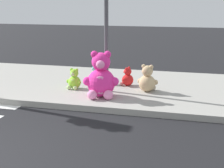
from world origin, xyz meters
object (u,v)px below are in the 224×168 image
(plush_tan, at_px, (147,81))
(plush_lime, at_px, (74,81))
(sign_pole, at_px, (106,27))
(plush_teal, at_px, (96,75))
(plush_pink_large, at_px, (101,79))
(plush_red, at_px, (127,78))

(plush_tan, height_order, plush_lime, plush_tan)
(sign_pole, distance_m, plush_teal, 1.74)
(sign_pole, relative_size, plush_lime, 5.63)
(plush_tan, distance_m, plush_teal, 1.69)
(plush_pink_large, relative_size, plush_teal, 1.96)
(sign_pole, bearing_deg, plush_red, 60.42)
(plush_pink_large, height_order, plush_red, plush_pink_large)
(plush_lime, bearing_deg, plush_tan, 7.01)
(sign_pole, relative_size, plush_pink_large, 2.77)
(sign_pole, height_order, plush_pink_large, sign_pole)
(sign_pole, bearing_deg, plush_teal, 124.88)
(plush_tan, bearing_deg, plush_lime, -172.99)
(plush_teal, bearing_deg, plush_pink_large, -67.42)
(plush_red, bearing_deg, plush_tan, -36.34)
(plush_tan, bearing_deg, plush_pink_large, -141.60)
(sign_pole, distance_m, plush_red, 1.69)
(plush_tan, xyz_separation_m, plush_teal, (-1.60, 0.54, -0.06))
(sign_pole, distance_m, plush_pink_large, 1.37)
(sign_pole, xyz_separation_m, plush_pink_large, (0.02, -0.58, -1.24))
(sign_pole, xyz_separation_m, plush_tan, (1.06, 0.23, -1.41))
(plush_lime, bearing_deg, sign_pole, 0.50)
(plush_tan, relative_size, plush_teal, 1.24)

